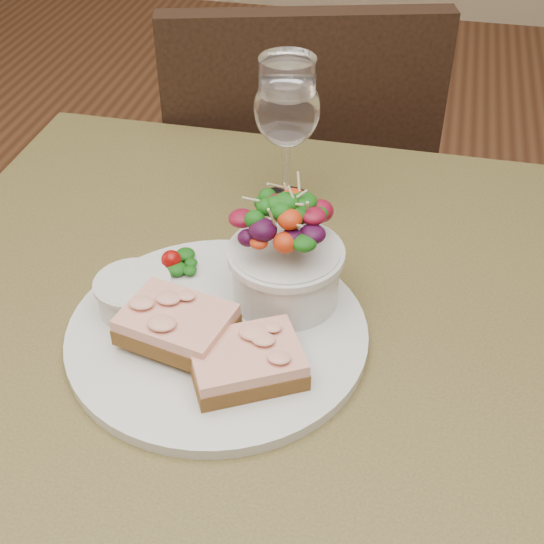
% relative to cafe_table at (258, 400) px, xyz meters
% --- Properties ---
extents(cafe_table, '(0.80, 0.80, 0.75)m').
position_rel_cafe_table_xyz_m(cafe_table, '(0.00, 0.00, 0.00)').
color(cafe_table, '#3F381B').
rests_on(cafe_table, ground).
extents(chair_far, '(0.52, 0.52, 0.90)m').
position_rel_cafe_table_xyz_m(chair_far, '(-0.09, 0.65, -0.36)').
color(chair_far, black).
rests_on(chair_far, ground).
extents(dinner_plate, '(0.30, 0.30, 0.01)m').
position_rel_cafe_table_xyz_m(dinner_plate, '(-0.04, -0.02, 0.11)').
color(dinner_plate, silver).
rests_on(dinner_plate, cafe_table).
extents(sandwich_front, '(0.12, 0.11, 0.03)m').
position_rel_cafe_table_xyz_m(sandwich_front, '(0.01, -0.07, 0.13)').
color(sandwich_front, '#492913').
rests_on(sandwich_front, dinner_plate).
extents(sandwich_back, '(0.11, 0.09, 0.03)m').
position_rel_cafe_table_xyz_m(sandwich_back, '(-0.07, -0.04, 0.14)').
color(sandwich_back, '#492913').
rests_on(sandwich_back, dinner_plate).
extents(ramekin, '(0.07, 0.07, 0.04)m').
position_rel_cafe_table_xyz_m(ramekin, '(-0.13, -0.01, 0.13)').
color(ramekin, beige).
rests_on(ramekin, dinner_plate).
extents(salad_bowl, '(0.11, 0.11, 0.13)m').
position_rel_cafe_table_xyz_m(salad_bowl, '(0.02, 0.05, 0.17)').
color(salad_bowl, silver).
rests_on(salad_bowl, dinner_plate).
extents(garnish, '(0.05, 0.04, 0.02)m').
position_rel_cafe_table_xyz_m(garnish, '(-0.10, 0.07, 0.12)').
color(garnish, '#0B3D0B').
rests_on(garnish, dinner_plate).
extents(wine_glass, '(0.08, 0.08, 0.18)m').
position_rel_cafe_table_xyz_m(wine_glass, '(-0.02, 0.23, 0.22)').
color(wine_glass, white).
rests_on(wine_glass, cafe_table).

